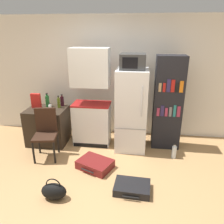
# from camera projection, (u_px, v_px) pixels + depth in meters

# --- Properties ---
(ground_plane) EXTENTS (24.00, 24.00, 0.00)m
(ground_plane) POSITION_uv_depth(u_px,v_px,m) (105.00, 186.00, 3.35)
(ground_plane) COLOR tan
(wall_back) EXTENTS (6.40, 0.10, 2.57)m
(wall_back) POSITION_uv_depth(u_px,v_px,m) (128.00, 78.00, 4.74)
(wall_back) COLOR white
(wall_back) RESTS_ON ground_plane
(side_table) EXTENTS (0.79, 0.64, 0.75)m
(side_table) POSITION_uv_depth(u_px,v_px,m) (48.00, 126.00, 4.57)
(side_table) COLOR #2D2319
(side_table) RESTS_ON ground_plane
(kitchen_hutch) EXTENTS (0.75, 0.46, 1.95)m
(kitchen_hutch) POSITION_uv_depth(u_px,v_px,m) (91.00, 101.00, 4.37)
(kitchen_hutch) COLOR silver
(kitchen_hutch) RESTS_ON ground_plane
(refrigerator) EXTENTS (0.59, 0.66, 1.59)m
(refrigerator) POSITION_uv_depth(u_px,v_px,m) (131.00, 110.00, 4.23)
(refrigerator) COLOR white
(refrigerator) RESTS_ON ground_plane
(microwave) EXTENTS (0.45, 0.43, 0.28)m
(microwave) POSITION_uv_depth(u_px,v_px,m) (133.00, 61.00, 3.91)
(microwave) COLOR #333333
(microwave) RESTS_ON refrigerator
(bookshelf) EXTENTS (0.54, 0.35, 1.83)m
(bookshelf) POSITION_uv_depth(u_px,v_px,m) (168.00, 103.00, 4.24)
(bookshelf) COLOR black
(bookshelf) RESTS_ON ground_plane
(bottle_milk_white) EXTENTS (0.06, 0.06, 0.15)m
(bottle_milk_white) POSITION_uv_depth(u_px,v_px,m) (50.00, 108.00, 4.32)
(bottle_milk_white) COLOR white
(bottle_milk_white) RESTS_ON side_table
(bottle_wine_dark) EXTENTS (0.07, 0.07, 0.25)m
(bottle_wine_dark) POSITION_uv_depth(u_px,v_px,m) (62.00, 101.00, 4.60)
(bottle_wine_dark) COLOR black
(bottle_wine_dark) RESTS_ON side_table
(bottle_olive_oil) EXTENTS (0.06, 0.06, 0.25)m
(bottle_olive_oil) POSITION_uv_depth(u_px,v_px,m) (59.00, 103.00, 4.49)
(bottle_olive_oil) COLOR #566619
(bottle_olive_oil) RESTS_ON side_table
(bottle_green_tall) EXTENTS (0.08, 0.08, 0.29)m
(bottle_green_tall) POSITION_uv_depth(u_px,v_px,m) (47.00, 101.00, 4.54)
(bottle_green_tall) COLOR #1E6028
(bottle_green_tall) RESTS_ON side_table
(bowl) EXTENTS (0.14, 0.14, 0.04)m
(bowl) POSITION_uv_depth(u_px,v_px,m) (46.00, 112.00, 4.22)
(bowl) COLOR silver
(bowl) RESTS_ON side_table
(cereal_box) EXTENTS (0.19, 0.07, 0.30)m
(cereal_box) POSITION_uv_depth(u_px,v_px,m) (36.00, 101.00, 4.47)
(cereal_box) COLOR red
(cereal_box) RESTS_ON side_table
(chair) EXTENTS (0.46, 0.47, 0.93)m
(chair) POSITION_uv_depth(u_px,v_px,m) (46.00, 129.00, 4.00)
(chair) COLOR black
(chair) RESTS_ON ground_plane
(suitcase_large_flat) EXTENTS (0.68, 0.60, 0.14)m
(suitcase_large_flat) POSITION_uv_depth(u_px,v_px,m) (95.00, 164.00, 3.77)
(suitcase_large_flat) COLOR maroon
(suitcase_large_flat) RESTS_ON ground_plane
(suitcase_small_flat) EXTENTS (0.55, 0.43, 0.12)m
(suitcase_small_flat) POSITION_uv_depth(u_px,v_px,m) (132.00, 187.00, 3.23)
(suitcase_small_flat) COLOR black
(suitcase_small_flat) RESTS_ON ground_plane
(handbag) EXTENTS (0.36, 0.20, 0.33)m
(handbag) POSITION_uv_depth(u_px,v_px,m) (54.00, 191.00, 3.06)
(handbag) COLOR black
(handbag) RESTS_ON ground_plane
(water_bottle_front) EXTENTS (0.09, 0.09, 0.30)m
(water_bottle_front) POSITION_uv_depth(u_px,v_px,m) (174.00, 152.00, 4.06)
(water_bottle_front) COLOR silver
(water_bottle_front) RESTS_ON ground_plane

